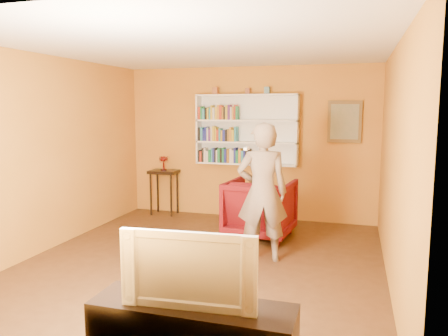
{
  "coord_description": "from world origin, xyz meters",
  "views": [
    {
      "loc": [
        1.82,
        -5.1,
        1.97
      ],
      "look_at": [
        0.07,
        0.75,
        1.13
      ],
      "focal_mm": 35.0,
      "sensor_mm": 36.0,
      "label": 1
    }
  ],
  "objects_px": {
    "armchair": "(260,208)",
    "ruby_lustre": "(164,160)",
    "person": "(262,192)",
    "console_table": "(164,178)",
    "television": "(192,266)",
    "bookshelf": "(247,130)"
  },
  "relations": [
    {
      "from": "bookshelf",
      "to": "armchair",
      "type": "height_order",
      "value": "bookshelf"
    },
    {
      "from": "bookshelf",
      "to": "console_table",
      "type": "height_order",
      "value": "bookshelf"
    },
    {
      "from": "console_table",
      "to": "person",
      "type": "xyz_separation_m",
      "value": [
        2.26,
        -1.93,
        0.21
      ]
    },
    {
      "from": "console_table",
      "to": "ruby_lustre",
      "type": "xyz_separation_m",
      "value": [
        0.0,
        -0.0,
        0.33
      ]
    },
    {
      "from": "armchair",
      "to": "console_table",
      "type": "bearing_deg",
      "value": -18.66
    },
    {
      "from": "console_table",
      "to": "ruby_lustre",
      "type": "distance_m",
      "value": 0.33
    },
    {
      "from": "armchair",
      "to": "ruby_lustre",
      "type": "bearing_deg",
      "value": -18.66
    },
    {
      "from": "bookshelf",
      "to": "ruby_lustre",
      "type": "distance_m",
      "value": 1.66
    },
    {
      "from": "console_table",
      "to": "armchair",
      "type": "distance_m",
      "value": 2.23
    },
    {
      "from": "person",
      "to": "console_table",
      "type": "bearing_deg",
      "value": -55.92
    },
    {
      "from": "bookshelf",
      "to": "armchair",
      "type": "xyz_separation_m",
      "value": [
        0.47,
        -1.07,
        -1.14
      ]
    },
    {
      "from": "ruby_lustre",
      "to": "person",
      "type": "xyz_separation_m",
      "value": [
        2.26,
        -1.93,
        -0.12
      ]
    },
    {
      "from": "ruby_lustre",
      "to": "armchair",
      "type": "distance_m",
      "value": 2.29
    },
    {
      "from": "ruby_lustre",
      "to": "person",
      "type": "height_order",
      "value": "person"
    },
    {
      "from": "console_table",
      "to": "armchair",
      "type": "bearing_deg",
      "value": -24.29
    },
    {
      "from": "armchair",
      "to": "television",
      "type": "distance_m",
      "value": 3.62
    },
    {
      "from": "bookshelf",
      "to": "console_table",
      "type": "xyz_separation_m",
      "value": [
        -1.55,
        -0.16,
        -0.91
      ]
    },
    {
      "from": "bookshelf",
      "to": "armchair",
      "type": "bearing_deg",
      "value": -66.23
    },
    {
      "from": "armchair",
      "to": "bookshelf",
      "type": "bearing_deg",
      "value": -60.6
    },
    {
      "from": "bookshelf",
      "to": "person",
      "type": "xyz_separation_m",
      "value": [
        0.71,
        -2.09,
        -0.7
      ]
    },
    {
      "from": "television",
      "to": "armchair",
      "type": "bearing_deg",
      "value": 89.59
    },
    {
      "from": "bookshelf",
      "to": "ruby_lustre",
      "type": "height_order",
      "value": "bookshelf"
    }
  ]
}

